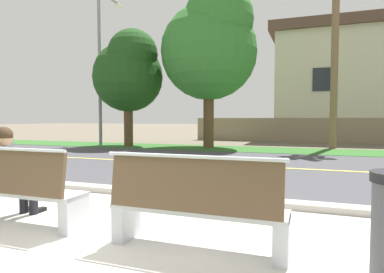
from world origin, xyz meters
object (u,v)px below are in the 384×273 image
(shade_tree_far_left, at_px, (129,72))
(bench_right, at_px, (196,208))
(streetlamp, at_px, (102,58))
(shade_tree_left, at_px, (211,44))
(seated_person_grey, at_px, (11,170))
(bench_left, at_px, (15,190))

(shade_tree_far_left, bearing_deg, bench_right, -56.61)
(streetlamp, height_order, shade_tree_left, streetlamp)
(shade_tree_far_left, height_order, shade_tree_left, shade_tree_left)
(seated_person_grey, height_order, streetlamp, streetlamp)
(bench_left, bearing_deg, shade_tree_left, 94.45)
(bench_left, relative_size, seated_person_grey, 1.46)
(bench_left, height_order, shade_tree_far_left, shade_tree_far_left)
(bench_left, xyz_separation_m, shade_tree_far_left, (-4.87, 11.03, 3.18))
(bench_left, xyz_separation_m, seated_person_grey, (-0.26, 0.17, 0.22))
(bench_right, xyz_separation_m, seated_person_grey, (-2.66, 0.17, 0.22))
(bench_right, bearing_deg, shade_tree_far_left, 123.39)
(seated_person_grey, xyz_separation_m, shade_tree_far_left, (-4.61, 10.86, 2.96))
(bench_right, distance_m, streetlamp, 14.86)
(shade_tree_far_left, bearing_deg, seated_person_grey, -66.99)
(shade_tree_far_left, distance_m, shade_tree_left, 4.17)
(streetlamp, bearing_deg, shade_tree_left, 4.03)
(seated_person_grey, xyz_separation_m, streetlamp, (-6.28, 11.01, 3.75))
(streetlamp, bearing_deg, seated_person_grey, -60.31)
(streetlamp, distance_m, shade_tree_left, 5.66)
(seated_person_grey, distance_m, shade_tree_far_left, 12.17)
(streetlamp, bearing_deg, bench_left, -59.68)
(bench_right, height_order, shade_tree_left, shade_tree_left)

